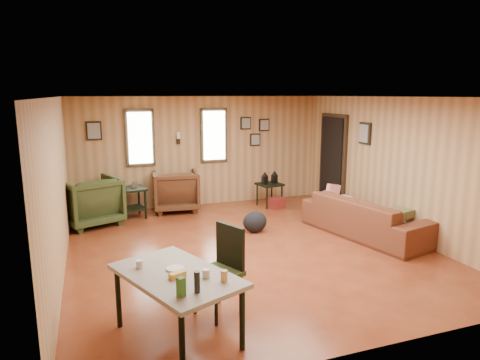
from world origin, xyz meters
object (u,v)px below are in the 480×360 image
Objects in this scene: recliner_green at (90,199)px; side_table at (270,182)px; recliner_brown at (175,188)px; sofa at (366,210)px; end_table at (130,197)px; dining_table at (177,280)px.

side_table is at bearing 161.50° from recliner_green.
recliner_brown is at bearing 175.04° from recliner_green.
sofa is 3.93m from recliner_brown.
end_table is (0.74, 0.23, -0.08)m from recliner_green.
side_table reaches higher than end_table.
end_table is 3.00m from side_table.
end_table is at bearing 68.07° from dining_table.
side_table is 0.50× the size of dining_table.
recliner_green is at bearing -163.06° from end_table.
sofa is 3.10× the size of end_table.
sofa is 2.55m from side_table.
sofa is 2.44× the size of recliner_brown.
end_table is 0.48× the size of dining_table.
end_table is (-3.77, 2.50, -0.03)m from sofa.
recliner_brown is 2.06m from side_table.
dining_table is (-0.94, -4.86, 0.16)m from recliner_brown.
recliner_green reaches higher than end_table.
recliner_green reaches higher than sofa.
dining_table is (0.03, -4.60, 0.22)m from end_table.
dining_table is at bearing -89.61° from end_table.
recliner_brown reaches higher than end_table.
recliner_green is 0.64× the size of dining_table.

